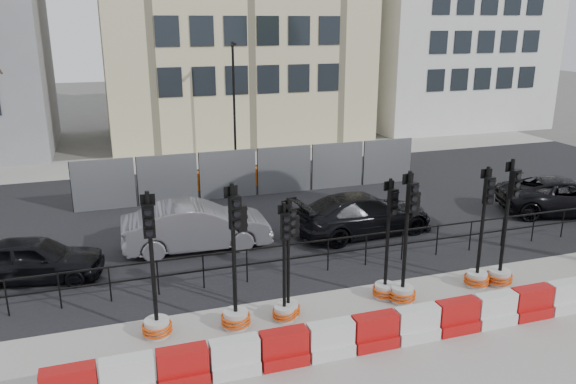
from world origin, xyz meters
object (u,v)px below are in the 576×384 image
object	(u,v)px
traffic_signal_h	(502,260)
car_a	(34,259)
car_c	(363,214)
traffic_signal_d	(289,289)
traffic_signal_a	(156,308)

from	to	relation	value
traffic_signal_h	car_a	bearing A→B (deg)	146.99
traffic_signal_h	car_a	distance (m)	12.83
traffic_signal_h	car_c	distance (m)	5.07
traffic_signal_h	traffic_signal_d	bearing A→B (deg)	164.97
traffic_signal_d	traffic_signal_a	bearing A→B (deg)	162.29
traffic_signal_a	car_a	size ratio (longest dim) A/B	0.89
car_a	traffic_signal_d	bearing A→B (deg)	-113.11
traffic_signal_a	traffic_signal_d	xyz separation A→B (m)	(3.15, -0.07, 0.01)
traffic_signal_h	car_c	xyz separation A→B (m)	(-1.87, 4.71, -0.03)
car_a	car_c	xyz separation A→B (m)	(10.21, 0.39, 0.08)
traffic_signal_a	traffic_signal_d	bearing A→B (deg)	5.14
traffic_signal_a	traffic_signal_d	world-z (taller)	traffic_signal_a
traffic_signal_a	car_a	bearing A→B (deg)	131.97
traffic_signal_a	traffic_signal_h	distance (m)	9.17
traffic_signal_h	car_c	bearing A→B (deg)	98.30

